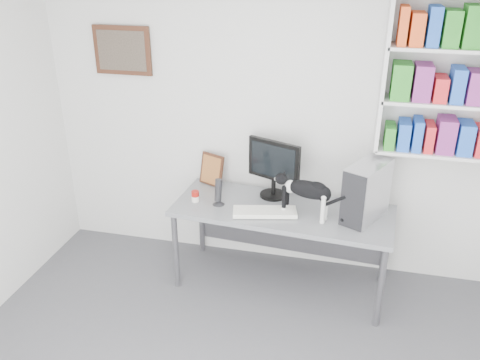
# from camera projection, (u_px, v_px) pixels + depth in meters

# --- Properties ---
(room) EXTENTS (4.01, 4.01, 2.70)m
(room) POSITION_uv_depth(u_px,v_px,m) (199.00, 240.00, 2.61)
(room) COLOR #4E4D52
(room) RESTS_ON ground
(bookshelf) EXTENTS (1.03, 0.28, 1.24)m
(bookshelf) POSITION_uv_depth(u_px,v_px,m) (454.00, 76.00, 3.74)
(bookshelf) COLOR silver
(bookshelf) RESTS_ON room
(wall_art) EXTENTS (0.52, 0.04, 0.42)m
(wall_art) POSITION_uv_depth(u_px,v_px,m) (122.00, 50.00, 4.39)
(wall_art) COLOR #482317
(wall_art) RESTS_ON room
(desk) EXTENTS (1.85, 0.83, 0.75)m
(desk) POSITION_uv_depth(u_px,v_px,m) (281.00, 247.00, 4.35)
(desk) COLOR slate
(desk) RESTS_ON room
(monitor) EXTENTS (0.54, 0.40, 0.52)m
(monitor) POSITION_uv_depth(u_px,v_px,m) (274.00, 168.00, 4.30)
(monitor) COLOR black
(monitor) RESTS_ON desk
(keyboard) EXTENTS (0.54, 0.30, 0.04)m
(keyboard) POSITION_uv_depth(u_px,v_px,m) (265.00, 212.00, 4.10)
(keyboard) COLOR silver
(keyboard) RESTS_ON desk
(pc_tower) EXTENTS (0.39, 0.51, 0.46)m
(pc_tower) POSITION_uv_depth(u_px,v_px,m) (367.00, 191.00, 3.96)
(pc_tower) COLOR #ACABB0
(pc_tower) RESTS_ON desk
(speaker) EXTENTS (0.12, 0.12, 0.24)m
(speaker) POSITION_uv_depth(u_px,v_px,m) (218.00, 192.00, 4.21)
(speaker) COLOR black
(speaker) RESTS_ON desk
(leaning_print) EXTENTS (0.26, 0.18, 0.30)m
(leaning_print) POSITION_uv_depth(u_px,v_px,m) (212.00, 169.00, 4.56)
(leaning_print) COLOR #482317
(leaning_print) RESTS_ON desk
(soup_can) EXTENTS (0.08, 0.08, 0.09)m
(soup_can) POSITION_uv_depth(u_px,v_px,m) (195.00, 196.00, 4.29)
(soup_can) COLOR #A4140E
(soup_can) RESTS_ON desk
(cat) EXTENTS (0.55, 0.28, 0.33)m
(cat) POSITION_uv_depth(u_px,v_px,m) (307.00, 198.00, 4.00)
(cat) COLOR black
(cat) RESTS_ON desk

